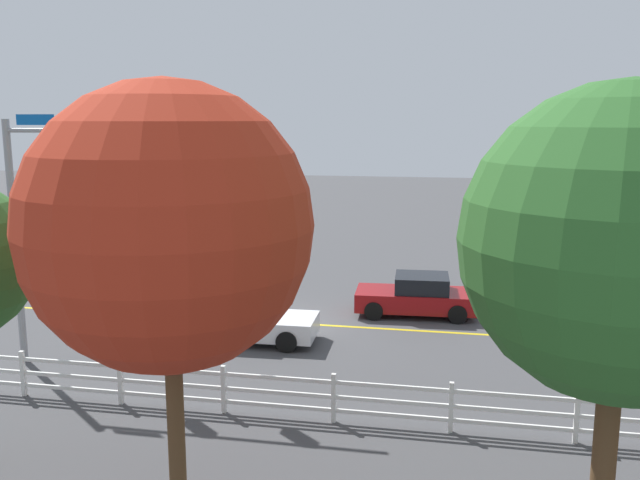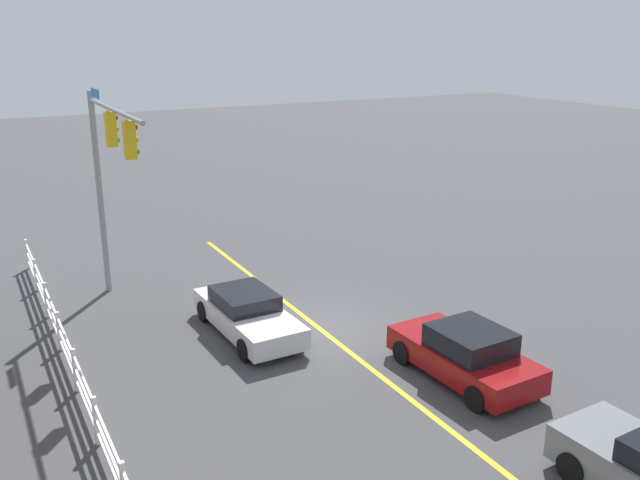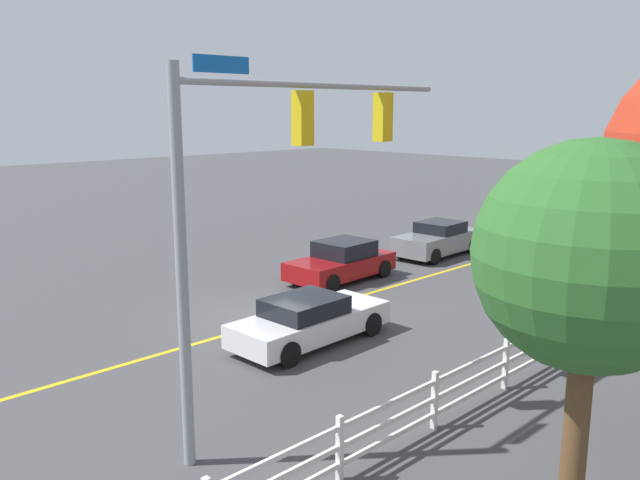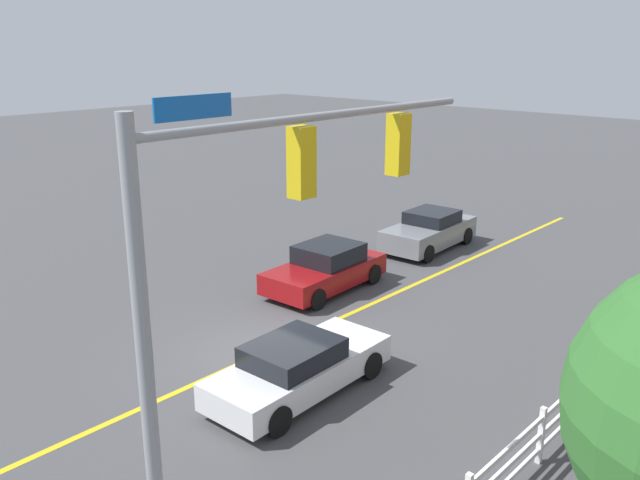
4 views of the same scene
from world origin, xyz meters
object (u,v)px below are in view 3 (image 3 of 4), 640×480
object	(u,v)px
car_1	(438,239)
car_2	(309,320)
tree_0	(590,259)
car_0	(341,262)

from	to	relation	value
car_1	car_2	world-z (taller)	car_1
car_1	tree_0	world-z (taller)	tree_0
car_0	tree_0	xyz separation A→B (m)	(8.05, 12.27, 3.47)
tree_0	car_0	bearing A→B (deg)	-123.25
car_2	tree_0	bearing A→B (deg)	-110.62
car_1	tree_0	distance (m)	18.83
car_2	tree_0	xyz separation A→B (m)	(2.86, 8.41, 3.53)
car_0	car_1	world-z (taller)	car_0
car_1	tree_0	bearing A→B (deg)	38.76
car_0	car_1	xyz separation A→B (m)	(-5.80, -0.01, 0.00)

